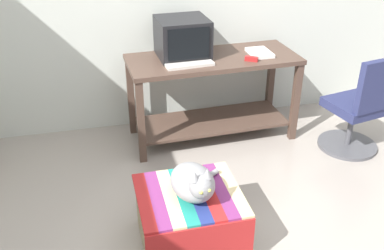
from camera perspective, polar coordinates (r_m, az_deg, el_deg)
The scene contains 9 objects.
desk at distance 3.95m, azimuth 2.67°, elevation 5.41°, with size 1.51×0.67×0.78m.
tv_monitor at distance 3.83m, azimuth -1.25°, elevation 11.17°, with size 0.44×0.43×0.33m.
keyboard at distance 3.67m, azimuth -0.36°, elevation 7.90°, with size 0.40×0.15×0.02m, color beige.
book at distance 3.96m, azimuth 8.75°, elevation 9.24°, with size 0.18×0.26×0.03m, color white.
ottoman_with_blanket at distance 2.91m, azimuth -0.32°, elevation -11.94°, with size 0.65×0.60×0.39m.
cat at distance 2.70m, azimuth 0.26°, elevation -7.45°, with size 0.38×0.41×0.27m.
office_chair at distance 4.03m, azimuth 20.80°, elevation 1.73°, with size 0.52×0.52×0.89m.
stapler at distance 3.79m, azimuth 7.70°, elevation 8.49°, with size 0.04×0.11×0.04m, color #A31E1E.
pen at distance 4.01m, azimuth 8.41°, elevation 9.34°, with size 0.01×0.01×0.14m, color black.
Camera 1 is at (-0.60, -1.88, 2.08)m, focal length 41.20 mm.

